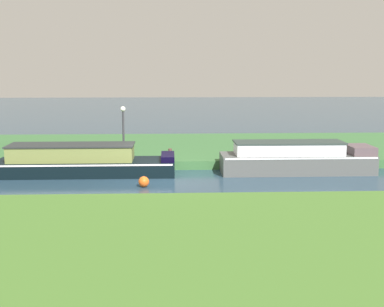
{
  "coord_description": "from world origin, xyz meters",
  "views": [
    {
      "loc": [
        0.31,
        -21.25,
        4.66
      ],
      "look_at": [
        1.3,
        1.2,
        0.9
      ],
      "focal_mm": 48.35,
      "sensor_mm": 36.0,
      "label": 1
    }
  ],
  "objects_px": {
    "black_barge": "(82,162)",
    "lamp_post": "(123,125)",
    "mooring_post_near": "(292,153)",
    "mooring_post_far": "(170,154)",
    "channel_buoy": "(144,182)",
    "slate_narrowboat": "(297,159)"
  },
  "relations": [
    {
      "from": "slate_narrowboat",
      "to": "mooring_post_far",
      "type": "distance_m",
      "value": 5.82
    },
    {
      "from": "slate_narrowboat",
      "to": "mooring_post_near",
      "type": "bearing_deg",
      "value": 84.91
    },
    {
      "from": "black_barge",
      "to": "channel_buoy",
      "type": "bearing_deg",
      "value": -41.95
    },
    {
      "from": "black_barge",
      "to": "mooring_post_far",
      "type": "relative_size",
      "value": 15.33
    },
    {
      "from": "black_barge",
      "to": "slate_narrowboat",
      "type": "bearing_deg",
      "value": 0.0
    },
    {
      "from": "lamp_post",
      "to": "mooring_post_far",
      "type": "bearing_deg",
      "value": -13.88
    },
    {
      "from": "black_barge",
      "to": "channel_buoy",
      "type": "relative_size",
      "value": 18.45
    },
    {
      "from": "channel_buoy",
      "to": "black_barge",
      "type": "bearing_deg",
      "value": 138.05
    },
    {
      "from": "black_barge",
      "to": "slate_narrowboat",
      "type": "relative_size",
      "value": 1.15
    },
    {
      "from": "channel_buoy",
      "to": "slate_narrowboat",
      "type": "bearing_deg",
      "value": 20.65
    },
    {
      "from": "lamp_post",
      "to": "channel_buoy",
      "type": "bearing_deg",
      "value": -75.48
    },
    {
      "from": "black_barge",
      "to": "lamp_post",
      "type": "distance_m",
      "value": 2.9
    },
    {
      "from": "slate_narrowboat",
      "to": "mooring_post_near",
      "type": "xyz_separation_m",
      "value": [
        0.12,
        1.37,
        0.04
      ]
    },
    {
      "from": "mooring_post_near",
      "to": "mooring_post_far",
      "type": "height_order",
      "value": "mooring_post_near"
    },
    {
      "from": "slate_narrowboat",
      "to": "mooring_post_far",
      "type": "height_order",
      "value": "slate_narrowboat"
    },
    {
      "from": "black_barge",
      "to": "mooring_post_near",
      "type": "height_order",
      "value": "black_barge"
    },
    {
      "from": "lamp_post",
      "to": "mooring_post_far",
      "type": "xyz_separation_m",
      "value": [
        2.2,
        -0.54,
        -1.32
      ]
    },
    {
      "from": "black_barge",
      "to": "slate_narrowboat",
      "type": "xyz_separation_m",
      "value": [
        9.52,
        0.0,
        0.06
      ]
    },
    {
      "from": "lamp_post",
      "to": "mooring_post_near",
      "type": "distance_m",
      "value": 8.1
    },
    {
      "from": "mooring_post_far",
      "to": "lamp_post",
      "type": "bearing_deg",
      "value": 166.12
    },
    {
      "from": "lamp_post",
      "to": "mooring_post_far",
      "type": "height_order",
      "value": "lamp_post"
    },
    {
      "from": "slate_narrowboat",
      "to": "channel_buoy",
      "type": "distance_m",
      "value": 7.18
    }
  ]
}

